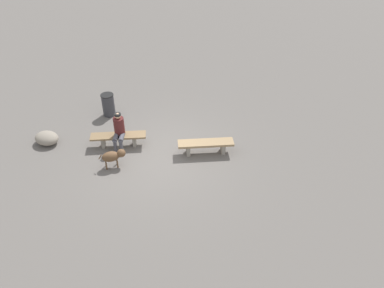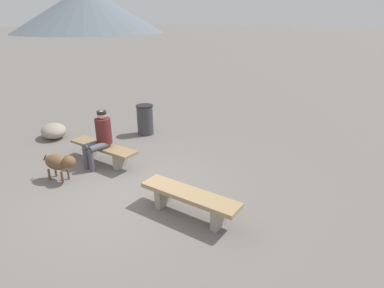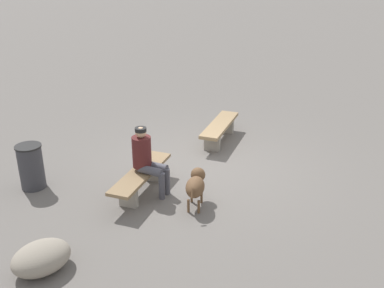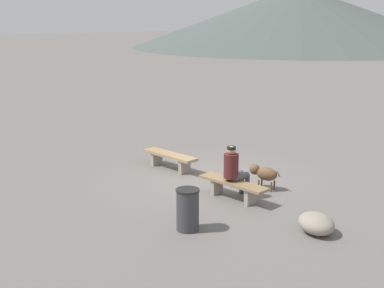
{
  "view_description": "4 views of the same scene",
  "coord_description": "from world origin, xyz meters",
  "px_view_note": "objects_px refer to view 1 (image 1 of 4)",
  "views": [
    {
      "loc": [
        -1.89,
        9.31,
        7.46
      ],
      "look_at": [
        -1.02,
        0.02,
        0.57
      ],
      "focal_mm": 35.28,
      "sensor_mm": 36.0,
      "label": 1
    },
    {
      "loc": [
        -4.61,
        2.94,
        3.13
      ],
      "look_at": [
        -0.49,
        -1.34,
        0.74
      ],
      "focal_mm": 29.77,
      "sensor_mm": 36.0,
      "label": 2
    },
    {
      "loc": [
        7.05,
        3.86,
        4.0
      ],
      "look_at": [
        0.11,
        -0.16,
        0.53
      ],
      "focal_mm": 41.18,
      "sensor_mm": 36.0,
      "label": 3
    },
    {
      "loc": [
        10.14,
        -7.8,
        4.15
      ],
      "look_at": [
        -1.18,
        0.25,
        0.68
      ],
      "focal_mm": 48.65,
      "sensor_mm": 36.0,
      "label": 4
    }
  ],
  "objects_px": {
    "dog": "(113,156)",
    "trash_bin": "(108,105)",
    "bench_right": "(118,138)",
    "bench_left": "(206,145)",
    "boulder": "(47,138)",
    "seated_person": "(119,129)"
  },
  "relations": [
    {
      "from": "bench_right",
      "to": "trash_bin",
      "type": "height_order",
      "value": "trash_bin"
    },
    {
      "from": "dog",
      "to": "boulder",
      "type": "bearing_deg",
      "value": 137.94
    },
    {
      "from": "bench_left",
      "to": "bench_right",
      "type": "distance_m",
      "value": 2.87
    },
    {
      "from": "bench_right",
      "to": "trash_bin",
      "type": "xyz_separation_m",
      "value": [
        0.84,
        -1.86,
        0.11
      ]
    },
    {
      "from": "bench_left",
      "to": "dog",
      "type": "distance_m",
      "value": 2.9
    },
    {
      "from": "bench_left",
      "to": "trash_bin",
      "type": "relative_size",
      "value": 2.15
    },
    {
      "from": "bench_left",
      "to": "trash_bin",
      "type": "height_order",
      "value": "trash_bin"
    },
    {
      "from": "bench_right",
      "to": "boulder",
      "type": "bearing_deg",
      "value": -7.95
    },
    {
      "from": "dog",
      "to": "trash_bin",
      "type": "distance_m",
      "value": 3.08
    },
    {
      "from": "bench_right",
      "to": "dog",
      "type": "bearing_deg",
      "value": 86.25
    },
    {
      "from": "bench_right",
      "to": "trash_bin",
      "type": "bearing_deg",
      "value": -75.7
    },
    {
      "from": "seated_person",
      "to": "boulder",
      "type": "height_order",
      "value": "seated_person"
    },
    {
      "from": "bench_left",
      "to": "boulder",
      "type": "relative_size",
      "value": 2.22
    },
    {
      "from": "bench_right",
      "to": "seated_person",
      "type": "bearing_deg",
      "value": 124.11
    },
    {
      "from": "bench_right",
      "to": "seated_person",
      "type": "distance_m",
      "value": 0.4
    },
    {
      "from": "bench_right",
      "to": "seated_person",
      "type": "height_order",
      "value": "seated_person"
    },
    {
      "from": "seated_person",
      "to": "dog",
      "type": "height_order",
      "value": "seated_person"
    },
    {
      "from": "seated_person",
      "to": "trash_bin",
      "type": "relative_size",
      "value": 1.48
    },
    {
      "from": "seated_person",
      "to": "boulder",
      "type": "xyz_separation_m",
      "value": [
        2.5,
        0.01,
        -0.51
      ]
    },
    {
      "from": "boulder",
      "to": "bench_left",
      "type": "bearing_deg",
      "value": 179.46
    },
    {
      "from": "bench_right",
      "to": "boulder",
      "type": "distance_m",
      "value": 2.43
    },
    {
      "from": "dog",
      "to": "trash_bin",
      "type": "relative_size",
      "value": 0.92
    }
  ]
}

